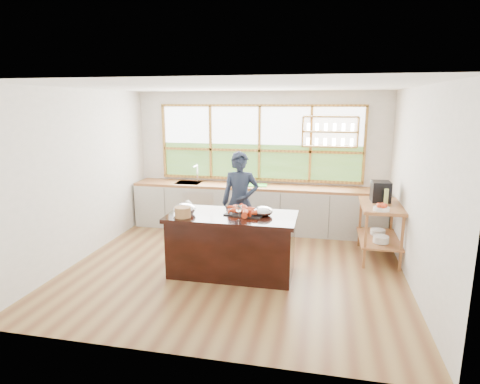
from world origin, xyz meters
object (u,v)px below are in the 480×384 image
(wicker_basket, at_px, (183,212))
(cook, at_px, (240,202))
(island, at_px, (232,244))
(espresso_machine, at_px, (381,191))

(wicker_basket, bearing_deg, cook, 64.55)
(cook, bearing_deg, island, -92.08)
(espresso_machine, bearing_deg, wicker_basket, -154.63)
(island, height_order, espresso_machine, espresso_machine)
(espresso_machine, xyz_separation_m, wicker_basket, (-2.84, -1.54, -0.09))
(island, relative_size, espresso_machine, 5.57)
(cook, relative_size, wicker_basket, 7.41)
(espresso_machine, relative_size, wicker_basket, 1.45)
(cook, bearing_deg, espresso_machine, 1.76)
(cook, height_order, espresso_machine, cook)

